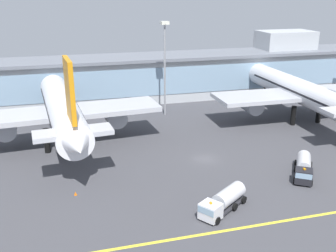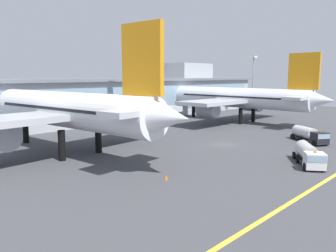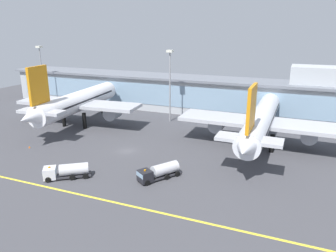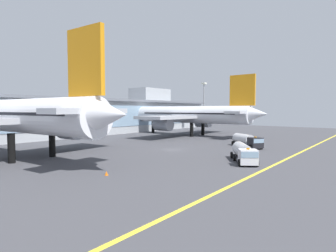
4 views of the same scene
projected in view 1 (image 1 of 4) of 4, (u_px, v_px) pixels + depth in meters
ground_plane at (205, 159)px, 72.18m from camera, size 196.74×196.74×0.00m
taxiway_centreline_stripe at (263, 224)px, 52.15m from camera, size 157.39×0.50×0.01m
terminal_building at (157, 76)px, 109.61m from camera, size 143.53×14.00×17.34m
airliner_near_left at (62, 110)px, 76.37m from camera, size 38.45×48.04×19.68m
airliner_near_right at (301, 92)px, 91.54m from camera, size 40.50×51.01×18.35m
fuel_tanker_truck at (304, 168)px, 65.09m from camera, size 7.05×8.87×2.90m
baggage_tug_near at (222, 202)px, 54.77m from camera, size 8.80×7.19×2.90m
apron_light_mast_east at (165, 55)px, 92.81m from camera, size 1.80×1.80×22.23m
safety_cone at (75, 193)px, 59.46m from camera, size 0.45×0.45×0.56m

